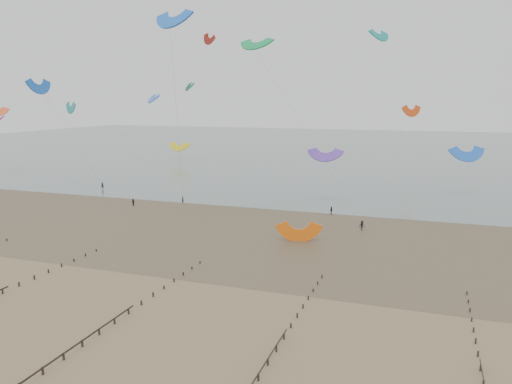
# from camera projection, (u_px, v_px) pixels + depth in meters

# --- Properties ---
(ground) EXTENTS (500.00, 500.00, 0.00)m
(ground) POSITION_uv_depth(u_px,v_px,m) (130.00, 289.00, 62.79)
(ground) COLOR brown
(ground) RESTS_ON ground
(sea_and_shore) EXTENTS (500.00, 665.00, 0.03)m
(sea_and_shore) POSITION_uv_depth(u_px,v_px,m) (212.00, 224.00, 96.05)
(sea_and_shore) COLOR #475654
(sea_and_shore) RESTS_ON ground
(groynes) EXTENTS (72.16, 50.16, 1.00)m
(groynes) POSITION_uv_depth(u_px,v_px,m) (47.00, 367.00, 43.73)
(groynes) COLOR black
(groynes) RESTS_ON ground
(kitesurfer_lead) EXTENTS (0.63, 0.50, 1.50)m
(kitesurfer_lead) POSITION_uv_depth(u_px,v_px,m) (183.00, 200.00, 114.96)
(kitesurfer_lead) COLOR black
(kitesurfer_lead) RESTS_ON ground
(kitesurfers) EXTENTS (109.12, 21.35, 1.87)m
(kitesurfers) POSITION_uv_depth(u_px,v_px,m) (372.00, 216.00, 98.86)
(kitesurfers) COLOR black
(kitesurfers) RESTS_ON ground
(grounded_kite) EXTENTS (7.73, 6.71, 3.63)m
(grounded_kite) POSITION_uv_depth(u_px,v_px,m) (299.00, 241.00, 84.17)
(grounded_kite) COLOR orange
(grounded_kite) RESTS_ON ground
(kites_airborne) EXTENTS (234.75, 110.41, 46.45)m
(kites_airborne) POSITION_uv_depth(u_px,v_px,m) (275.00, 105.00, 142.40)
(kites_airborne) COLOR #108A85
(kites_airborne) RESTS_ON ground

